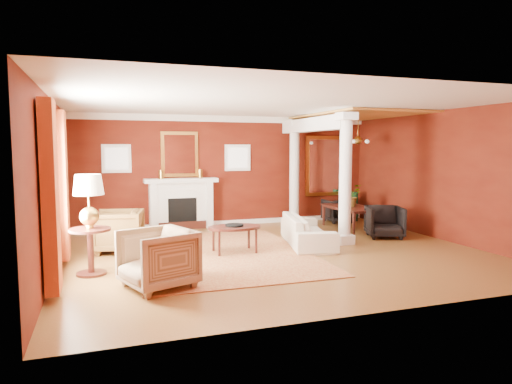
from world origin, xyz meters
name	(u,v)px	position (x,y,z in m)	size (l,w,h in m)	color
ground	(276,253)	(0.00, 0.00, 0.00)	(8.00, 8.00, 0.00)	brown
room_shell	(276,150)	(0.00, 0.00, 2.02)	(8.04, 7.04, 2.92)	#601C0D
fireplace	(181,203)	(-1.30, 3.32, 0.65)	(1.85, 0.42, 1.29)	white
overmantel_mirror	(180,154)	(-1.30, 3.45, 1.90)	(0.95, 0.07, 1.15)	gold
flank_window_left	(116,159)	(-2.85, 3.46, 1.80)	(0.70, 0.07, 0.70)	white
flank_window_right	(238,158)	(0.25, 3.46, 1.80)	(0.70, 0.07, 0.70)	white
left_window	(56,189)	(-3.89, -0.60, 1.42)	(0.21, 2.55, 2.60)	white
column_front	(345,178)	(1.70, 0.30, 1.43)	(0.36, 0.36, 2.80)	white
column_back	(294,172)	(1.70, 3.00, 1.43)	(0.36, 0.36, 2.80)	white
header_beam	(313,125)	(1.70, 1.90, 2.62)	(0.30, 3.20, 0.32)	white
amber_ceiling	(358,115)	(2.85, 1.75, 2.87)	(2.30, 3.40, 0.04)	gold
dining_mirror	(327,166)	(2.90, 3.45, 1.55)	(1.30, 0.07, 1.70)	gold
chandelier	(358,140)	(2.90, 1.80, 2.25)	(0.60, 0.62, 0.75)	gold
crown_trim	(228,119)	(0.00, 3.46, 2.82)	(8.00, 0.08, 0.16)	white
base_trim	(229,223)	(0.00, 3.46, 0.06)	(8.00, 0.08, 0.12)	white
rug	(222,254)	(-1.06, 0.18, 0.01)	(3.31, 4.41, 0.02)	maroon
sofa	(307,225)	(0.92, 0.50, 0.41)	(2.11, 0.62, 0.83)	beige
armchair_leopard	(118,229)	(-2.93, 1.08, 0.46)	(0.90, 0.84, 0.92)	black
armchair_stripe	(158,256)	(-2.48, -1.56, 0.48)	(0.94, 0.88, 0.96)	tan
coffee_table	(234,228)	(-0.78, 0.24, 0.49)	(1.06, 1.06, 0.53)	black
coffee_book	(232,220)	(-0.84, 0.23, 0.65)	(0.18, 0.02, 0.24)	black
side_table	(89,206)	(-3.42, -0.50, 1.12)	(0.65, 0.65, 1.64)	black
dining_table	(352,211)	(2.80, 1.83, 0.46)	(1.65, 0.58, 0.92)	black
dining_chair_near	(385,220)	(2.92, 0.60, 0.40)	(0.78, 0.73, 0.80)	black
dining_chair_far	(337,209)	(2.98, 2.92, 0.36)	(0.69, 0.65, 0.71)	black
green_urn	(352,209)	(3.50, 3.00, 0.33)	(0.35, 0.35, 0.84)	#143F22
potted_plant	(351,185)	(2.73, 1.81, 1.14)	(0.51, 0.57, 0.44)	#26591E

